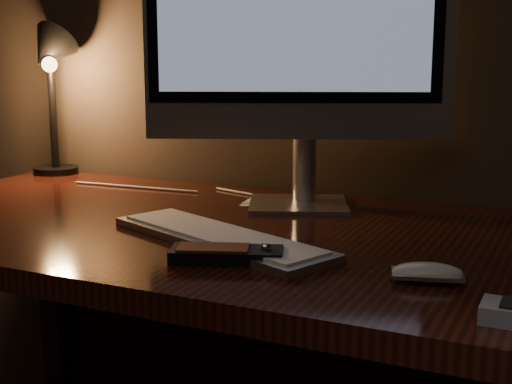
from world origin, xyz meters
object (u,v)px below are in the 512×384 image
at_px(desk, 262,284).
at_px(keyboard, 219,237).
at_px(desk_lamp, 50,73).
at_px(mouse, 427,275).
at_px(monitor, 299,17).
at_px(media_remote, 227,254).

bearing_deg(desk, keyboard, -88.80).
xyz_separation_m(keyboard, desk_lamp, (-0.71, 0.40, 0.26)).
xyz_separation_m(keyboard, mouse, (0.37, -0.07, 0.00)).
distance_m(keyboard, desk_lamp, 0.85).
relative_size(monitor, desk_lamp, 1.64).
relative_size(monitor, media_remote, 3.54).
xyz_separation_m(monitor, media_remote, (0.05, -0.42, -0.37)).
bearing_deg(monitor, desk, -120.17).
bearing_deg(keyboard, monitor, 109.79).
height_order(desk, desk_lamp, desk_lamp).
bearing_deg(desk_lamp, monitor, -29.27).
relative_size(desk, monitor, 2.46).
bearing_deg(desk_lamp, media_remote, -55.42).
bearing_deg(media_remote, monitor, 76.18).
relative_size(desk, mouse, 16.30).
bearing_deg(desk, mouse, -33.41).
height_order(keyboard, media_remote, media_remote).
bearing_deg(media_remote, desk_lamp, 125.83).
xyz_separation_m(desk, mouse, (0.37, -0.24, 0.14)).
xyz_separation_m(desk, keyboard, (0.00, -0.18, 0.14)).
xyz_separation_m(mouse, desk_lamp, (-1.07, 0.47, 0.26)).
xyz_separation_m(monitor, keyboard, (-0.01, -0.32, -0.38)).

